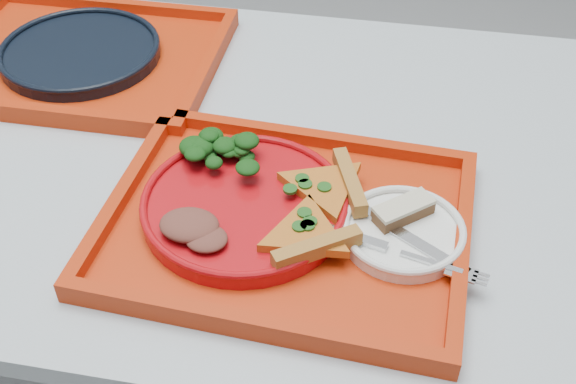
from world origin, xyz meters
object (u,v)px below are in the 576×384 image
object	(u,v)px
tray_main	(286,226)
navy_plate	(81,53)
tray_far	(82,61)
dessert_bar	(403,210)
dinner_plate	(245,207)

from	to	relation	value
tray_main	navy_plate	bearing A→B (deg)	144.68
tray_far	dessert_bar	bearing A→B (deg)	-28.64
navy_plate	tray_main	bearing A→B (deg)	-38.39
tray_main	tray_far	size ratio (longest dim) A/B	1.00
tray_far	dessert_bar	distance (m)	0.62
tray_main	dinner_plate	xyz separation A→B (m)	(-0.05, 0.01, 0.02)
tray_far	dessert_bar	world-z (taller)	dessert_bar
dinner_plate	navy_plate	size ratio (longest dim) A/B	1.00
tray_far	navy_plate	distance (m)	0.01
tray_main	dessert_bar	bearing A→B (deg)	12.38
dessert_bar	tray_far	bearing A→B (deg)	111.14
tray_far	navy_plate	xyz separation A→B (m)	(0.00, 0.00, 0.01)
dinner_plate	dessert_bar	xyz separation A→B (m)	(0.20, 0.01, 0.02)
navy_plate	dessert_bar	size ratio (longest dim) A/B	3.35
tray_far	dessert_bar	size ratio (longest dim) A/B	5.79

